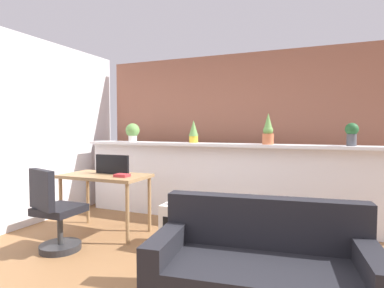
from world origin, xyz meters
TOP-DOWN VIEW (x-y plane):
  - ground_plane at (0.00, 0.00)m, footprint 12.00×12.00m
  - divider_wall at (0.00, 2.00)m, footprint 4.55×0.16m
  - plant_shelf at (0.00, 1.96)m, footprint 4.55×0.34m
  - brick_wall_behind at (0.00, 2.60)m, footprint 4.55×0.10m
  - potted_plant_0 at (-1.56, 1.96)m, footprint 0.22×0.22m
  - potted_plant_1 at (-0.53, 2.00)m, footprint 0.14×0.14m
  - potted_plant_2 at (0.57, 1.92)m, footprint 0.15×0.15m
  - potted_plant_3 at (1.56, 1.96)m, footprint 0.15×0.15m
  - desk at (-1.32, 0.96)m, footprint 1.10×0.60m
  - tv_monitor at (-1.27, 1.04)m, footprint 0.49×0.04m
  - office_chair at (-1.42, 0.22)m, footprint 0.50×0.50m
  - side_cube_shelf at (-0.19, 0.86)m, footprint 0.40×0.41m
  - vase_on_shelf at (-0.22, 0.82)m, footprint 0.08×0.08m
  - book_on_desk at (-1.00, 0.87)m, footprint 0.17×0.13m
  - couch at (0.86, -0.08)m, footprint 1.64×0.94m

SIDE VIEW (x-z plane):
  - ground_plane at x=0.00m, z-range 0.00..0.00m
  - side_cube_shelf at x=-0.19m, z-range 0.00..0.50m
  - couch at x=0.86m, z-range -0.12..0.68m
  - office_chair at x=-1.42m, z-range -0.07..0.84m
  - divider_wall at x=0.00m, z-range 0.00..1.09m
  - vase_on_shelf at x=-0.22m, z-range 0.50..0.64m
  - desk at x=-1.32m, z-range 0.29..1.04m
  - book_on_desk at x=-1.00m, z-range 0.75..0.79m
  - tv_monitor at x=-1.27m, z-range 0.75..1.00m
  - plant_shelf at x=0.00m, z-range 1.09..1.13m
  - brick_wall_behind at x=0.00m, z-range 0.00..2.50m
  - potted_plant_3 at x=1.56m, z-range 1.15..1.43m
  - potted_plant_0 at x=-1.56m, z-range 1.14..1.43m
  - potted_plant_1 at x=-0.53m, z-range 1.13..1.46m
  - potted_plant_2 at x=0.57m, z-range 1.10..1.52m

